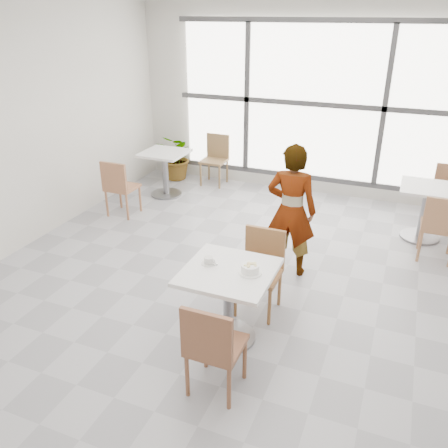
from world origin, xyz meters
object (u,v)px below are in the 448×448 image
at_px(main_table, 229,292).
at_px(coffee_cup, 209,261).
at_px(chair_far, 261,265).
at_px(bg_table_left, 165,167).
at_px(bg_chair_right_far, 448,192).
at_px(oatmeal_bowl, 250,269).
at_px(bg_chair_left_far, 216,156).
at_px(person, 291,211).
at_px(bg_chair_left_near, 119,185).
at_px(bg_chair_right_near, 440,224).
at_px(chair_near, 212,345).
at_px(plant_left, 177,157).

height_order(main_table, coffee_cup, coffee_cup).
bearing_deg(coffee_cup, chair_far, 60.20).
height_order(bg_table_left, bg_chair_right_far, bg_chair_right_far).
bearing_deg(oatmeal_bowl, bg_chair_left_far, 117.08).
bearing_deg(person, bg_chair_left_near, -15.09).
relative_size(oatmeal_bowl, bg_chair_right_near, 0.24).
xyz_separation_m(person, bg_chair_right_far, (1.75, 2.17, -0.28)).
distance_m(oatmeal_bowl, bg_chair_right_near, 2.86).
relative_size(chair_near, oatmeal_bowl, 4.14).
distance_m(chair_near, bg_chair_left_far, 5.07).
distance_m(coffee_cup, bg_table_left, 3.75).
distance_m(person, bg_chair_left_far, 3.25).
distance_m(person, bg_table_left, 3.06).
distance_m(main_table, chair_far, 0.62).
distance_m(chair_near, coffee_cup, 0.87).
relative_size(bg_chair_right_near, bg_chair_right_far, 1.00).
height_order(chair_near, bg_chair_right_far, same).
height_order(main_table, oatmeal_bowl, oatmeal_bowl).
relative_size(chair_far, person, 0.56).
bearing_deg(chair_near, bg_table_left, -56.57).
relative_size(main_table, chair_far, 0.92).
bearing_deg(chair_near, oatmeal_bowl, -93.82).
bearing_deg(bg_chair_left_near, chair_near, 134.52).
relative_size(bg_table_left, bg_chair_right_near, 0.86).
height_order(person, bg_chair_right_near, person).
distance_m(oatmeal_bowl, bg_chair_left_far, 4.44).
height_order(oatmeal_bowl, bg_chair_right_near, bg_chair_right_near).
height_order(coffee_cup, bg_table_left, coffee_cup).
distance_m(bg_chair_left_far, bg_chair_right_near, 3.98).
relative_size(chair_near, chair_far, 1.00).
xyz_separation_m(oatmeal_bowl, bg_table_left, (-2.55, 3.06, -0.31)).
relative_size(bg_table_left, bg_chair_right_far, 0.86).
xyz_separation_m(bg_table_left, bg_chair_left_near, (-0.21, -1.03, 0.01)).
relative_size(main_table, bg_chair_right_near, 0.92).
height_order(bg_chair_left_near, plant_left, bg_chair_left_near).
bearing_deg(bg_table_left, chair_near, -56.57).
xyz_separation_m(chair_near, person, (0.05, 2.14, 0.28)).
distance_m(person, plant_left, 3.70).
distance_m(chair_far, bg_table_left, 3.51).
distance_m(chair_far, plant_left, 4.23).
distance_m(bg_chair_right_near, plant_left, 4.63).
height_order(main_table, chair_far, chair_far).
distance_m(chair_near, bg_chair_right_near, 3.50).
height_order(bg_chair_left_near, bg_chair_left_far, same).
bearing_deg(oatmeal_bowl, bg_chair_left_near, 143.72).
xyz_separation_m(coffee_cup, plant_left, (-2.34, 3.86, -0.36)).
height_order(main_table, chair_near, chair_near).
bearing_deg(bg_table_left, coffee_cup, -54.85).
distance_m(bg_chair_right_near, bg_chair_right_far, 1.25).
distance_m(bg_table_left, bg_chair_right_far, 4.34).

